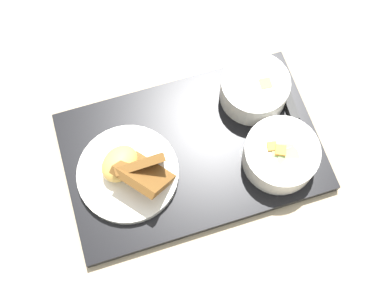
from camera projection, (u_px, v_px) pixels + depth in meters
The scene contains 7 objects.
ground_plane at pixel (192, 154), 0.87m from camera, with size 4.00×4.00×0.00m, color tan.
serving_tray at pixel (192, 152), 0.86m from camera, with size 0.45×0.28×0.02m.
bowl_salad at pixel (281, 155), 0.82m from camera, with size 0.13×0.13×0.06m.
bowl_soup at pixel (255, 88), 0.86m from camera, with size 0.12×0.12×0.06m.
plate_main at pixel (130, 171), 0.82m from camera, with size 0.18×0.18×0.08m.
knife at pixel (291, 110), 0.87m from camera, with size 0.02×0.17×0.02m.
spoon at pixel (281, 127), 0.86m from camera, with size 0.04×0.14×0.01m.
Camera 1 is at (0.09, 0.28, 0.82)m, focal length 45.00 mm.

